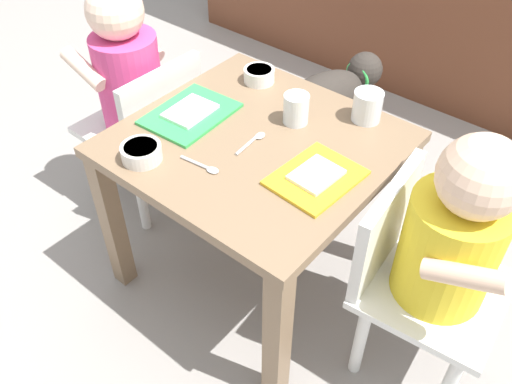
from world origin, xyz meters
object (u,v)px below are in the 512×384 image
Objects in this scene: food_tray_right at (316,177)px; water_cup_right at (367,108)px; seated_child_left at (131,80)px; veggie_bowl_far at (141,152)px; seated_child_right at (447,241)px; spoon_by_left_tray at (204,166)px; water_cup_left at (296,111)px; veggie_bowl_near at (259,75)px; food_tray_left at (190,113)px; spoon_by_right_tray at (254,141)px; dog at (328,98)px; dining_table at (256,167)px.

water_cup_right is at bearing 97.60° from food_tray_right.
seated_child_left is 0.39m from veggie_bowl_far.
seated_child_left is 0.90m from seated_child_right.
seated_child_left is 0.46m from spoon_by_left_tray.
water_cup_left is 0.16m from water_cup_right.
spoon_by_left_tray is (-0.17, -0.37, -0.03)m from water_cup_right.
veggie_bowl_near reaches higher than spoon_by_left_tray.
water_cup_left is 0.98× the size of water_cup_right.
veggie_bowl_far is (0.04, -0.18, 0.01)m from food_tray_left.
water_cup_right is 0.72× the size of spoon_by_right_tray.
water_cup_left is at bearing 78.62° from spoon_by_right_tray.
water_cup_right is 0.92× the size of veggie_bowl_near.
food_tray_right is 0.18m from spoon_by_right_tray.
dog is 0.76m from spoon_by_left_tray.
seated_child_left is 7.86× the size of veggie_bowl_far.
dog is 0.82m from veggie_bowl_far.
spoon_by_right_tray is (0.00, -0.01, 0.08)m from dining_table.
water_cup_left reaches higher than spoon_by_right_tray.
food_tray_left is 3.01× the size of water_cup_right.
seated_child_left is 0.49m from water_cup_left.
dining_table is at bearing -123.24° from water_cup_right.
water_cup_right reaches higher than veggie_bowl_far.
water_cup_left is (0.19, -0.46, 0.27)m from dog.
dog is at bearing 132.01° from water_cup_right.
food_tray_left is at bearing -175.33° from seated_child_right.
food_tray_right is at bearing -169.29° from seated_child_right.
food_tray_right is 2.67× the size of water_cup_right.
food_tray_left is 3.06× the size of water_cup_left.
food_tray_right is 0.21m from water_cup_left.
spoon_by_right_tray is at bearing -121.74° from water_cup_right.
spoon_by_right_tray is at bearing 4.59° from food_tray_left.
veggie_bowl_near is at bearing 164.34° from seated_child_right.
veggie_bowl_near is at bearing -87.95° from dog.
dining_table is at bearing -73.85° from dog.
veggie_bowl_far is at bearing -118.06° from water_cup_left.
water_cup_right reaches higher than veggie_bowl_near.
veggie_bowl_near reaches higher than dining_table.
seated_child_right is (0.90, 0.00, -0.01)m from seated_child_left.
seated_child_left is 3.55× the size of food_tray_right.
food_tray_left is 2.50× the size of veggie_bowl_far.
water_cup_left is (0.48, 0.09, 0.06)m from seated_child_left.
seated_child_left is at bearing 158.80° from spoon_by_left_tray.
seated_child_right reaches higher than dog.
spoon_by_right_tray is (0.18, 0.01, -0.00)m from food_tray_left.
spoon_by_right_tray is (-0.02, -0.12, -0.03)m from water_cup_left.
seated_child_right is 1.52× the size of dog.
veggie_bowl_near is at bearing -174.69° from water_cup_right.
dining_table is 0.45m from seated_child_right.
dining_table is 0.17m from spoon_by_left_tray.
seated_child_right is 0.45m from spoon_by_right_tray.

